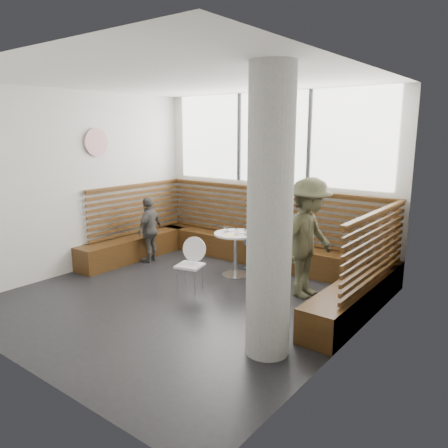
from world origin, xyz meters
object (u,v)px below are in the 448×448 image
Objects in this scene: child_back at (258,239)px; cafe_table at (236,245)px; concrete_column at (270,216)px; cafe_chair at (192,260)px; child_left at (150,229)px; adult_man at (308,238)px.

cafe_table is at bearing -109.76° from child_back.
concrete_column is at bearing -46.40° from cafe_table.
cafe_chair is (-0.15, -0.97, -0.06)m from cafe_table.
child_back reaches higher than cafe_table.
cafe_chair is 0.67× the size of child_back.
concrete_column reaches higher than cafe_table.
child_left is (-3.72, 1.67, -0.96)m from concrete_column.
cafe_chair is 1.82m from child_left.
cafe_chair is at bearing 123.48° from adult_man.
cafe_table is 0.42× the size of adult_man.
cafe_table is 0.98m from cafe_chair.
child_left reaches higher than cafe_chair.
adult_man is at bearing 78.11° from child_left.
cafe_table is (-1.88, 1.98, -1.05)m from concrete_column.
cafe_table is at bearing 133.60° from concrete_column.
cafe_chair is 1.84m from adult_man.
child_left reaches higher than child_back.
concrete_column reaches higher than cafe_chair.
concrete_column reaches higher than child_back.
concrete_column is 1.74× the size of adult_man.
child_left is (-1.84, -0.30, 0.08)m from cafe_table.
adult_man reaches higher than child_left.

